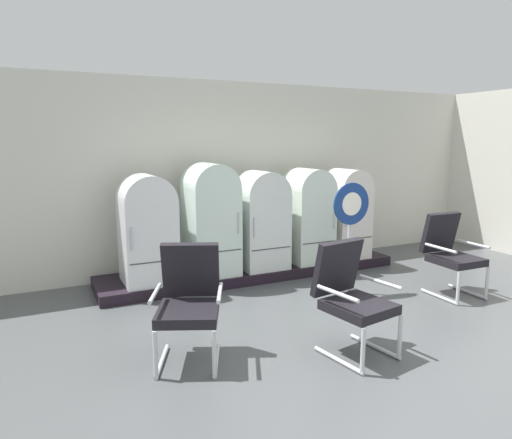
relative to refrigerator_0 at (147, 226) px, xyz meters
name	(u,v)px	position (x,y,z in m)	size (l,w,h in m)	color
ground	(396,366)	(1.54, -2.93, -0.91)	(12.00, 10.00, 0.05)	#494C4F
back_wall	(235,175)	(1.54, 0.73, 0.55)	(11.76, 0.12, 2.84)	silver
side_wall_right	(504,173)	(6.20, -0.46, 0.53)	(0.16, 2.20, 2.84)	silver
display_plinth	(252,270)	(1.54, 0.09, -0.81)	(4.44, 0.95, 0.14)	black
refrigerator_0	(147,226)	(0.00, 0.00, 0.00)	(0.66, 0.71, 1.40)	white
refrigerator_1	(211,216)	(0.87, 0.00, 0.07)	(0.65, 0.72, 1.53)	silver
refrigerator_2	(261,217)	(1.63, -0.01, 0.00)	(0.66, 0.69, 1.40)	silver
refrigerator_3	(308,213)	(2.42, -0.02, 0.01)	(0.62, 0.67, 1.42)	silver
refrigerator_4	(346,210)	(3.12, -0.02, 0.00)	(0.58, 0.67, 1.39)	silver
armchair_left	(189,298)	(-0.08, -2.02, -0.31)	(0.77, 0.84, 1.05)	silver
armchair_right	(450,250)	(3.49, -1.75, -0.31)	(0.61, 0.69, 1.05)	silver
armchair_center	(351,293)	(1.31, -2.54, -0.31)	(0.67, 0.76, 1.05)	silver
sign_stand	(350,236)	(2.32, -1.18, -0.12)	(0.54, 0.32, 1.45)	#2D2D30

